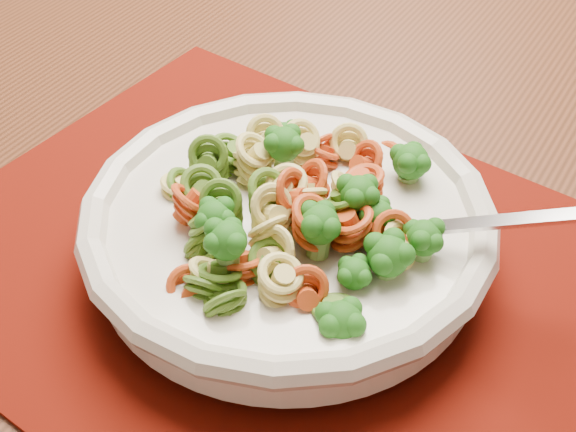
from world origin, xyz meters
The scene contains 5 objects.
dining_table centered at (0.43, -0.62, 0.61)m, with size 1.39×1.00×0.71m.
placemat centered at (0.42, -0.78, 0.72)m, with size 0.49×0.38×0.00m, color #500A03.
pasta_bowl centered at (0.42, -0.77, 0.75)m, with size 0.28×0.28×0.05m.
pasta_broccoli_heap centered at (0.42, -0.77, 0.76)m, with size 0.24×0.24×0.06m, color tan, non-canonical shape.
fork centered at (0.48, -0.75, 0.76)m, with size 0.19×0.02×0.01m, color silver, non-canonical shape.
Camera 1 is at (0.67, -1.07, 1.11)m, focal length 50.00 mm.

